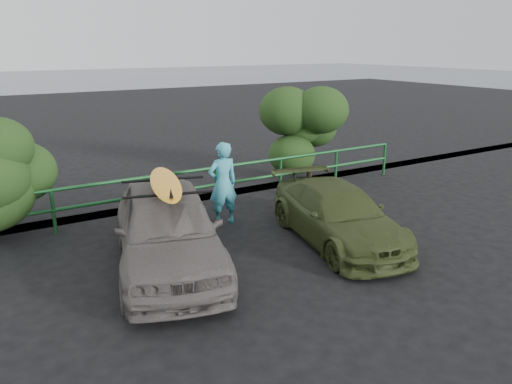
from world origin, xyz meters
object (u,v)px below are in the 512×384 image
at_px(olive_vehicle, 337,215).
at_px(man, 223,184).
at_px(guardrail, 181,191).
at_px(surfboard, 165,183).
at_px(sedan, 168,229).

height_order(olive_vehicle, man, man).
xyz_separation_m(guardrail, surfboard, (-1.51, -2.96, 1.13)).
height_order(guardrail, man, man).
xyz_separation_m(guardrail, sedan, (-1.51, -2.96, 0.26)).
relative_size(olive_vehicle, surfboard, 1.65).
distance_m(sedan, man, 2.57).
relative_size(olive_vehicle, man, 2.13).
height_order(guardrail, olive_vehicle, olive_vehicle).
relative_size(guardrail, surfboard, 5.60).
height_order(sedan, man, man).
bearing_deg(guardrail, man, -70.27).
xyz_separation_m(guardrail, olive_vehicle, (2.03, -3.56, 0.08)).
height_order(sedan, olive_vehicle, sedan).
bearing_deg(guardrail, olive_vehicle, -60.38).
distance_m(guardrail, man, 1.50).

